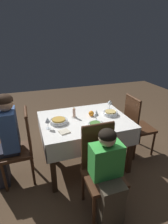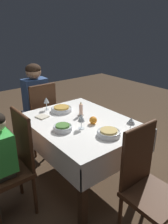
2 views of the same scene
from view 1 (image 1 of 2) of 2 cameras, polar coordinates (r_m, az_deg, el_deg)
name	(u,v)px [view 1 (image 1 of 2)]	position (r m, az deg, el deg)	size (l,w,h in m)	color
ground_plane	(84,162)	(2.73, 0.12, -16.09)	(8.00, 8.00, 0.00)	#4C3826
dining_table	(84,125)	(2.37, 0.13, -4.42)	(1.16, 0.90, 0.73)	white
chair_east	(21,144)	(2.31, -19.75, -9.94)	(0.38, 0.38, 0.96)	#472816
chair_north	(101,166)	(1.88, 5.57, -17.18)	(0.38, 0.38, 0.96)	#472816
chair_west	(136,124)	(2.76, 16.69, -3.70)	(0.38, 0.38, 0.96)	#472816
person_adult_denim	(6,136)	(2.25, -24.10, -7.21)	(0.34, 0.30, 1.18)	#282833
person_child_green	(108,175)	(1.75, 7.92, -19.66)	(0.30, 0.33, 1.00)	#4C4233
bowl_east	(59,121)	(2.23, -8.25, -2.91)	(0.23, 0.23, 0.06)	silver
wine_glass_east	(48,121)	(2.09, -11.82, -2.74)	(0.06, 0.06, 0.14)	white
bowl_north	(95,125)	(2.12, 3.70, -4.20)	(0.18, 0.18, 0.06)	silver
wine_glass_north	(96,113)	(2.25, 4.08, -0.43)	(0.07, 0.07, 0.14)	white
bowl_west	(110,113)	(2.46, 8.64, -0.30)	(0.21, 0.21, 0.06)	silver
wine_glass_west	(110,102)	(2.62, 8.44, 3.14)	(0.08, 0.08, 0.15)	white
candle_centerpiece	(74,114)	(2.35, -3.25, -0.52)	(0.07, 0.07, 0.15)	beige
orange_fruit	(91,113)	(2.40, 2.40, -0.46)	(0.07, 0.07, 0.07)	orange
napkin_red_folded	(64,132)	(2.03, -6.45, -6.41)	(0.14, 0.13, 0.01)	beige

